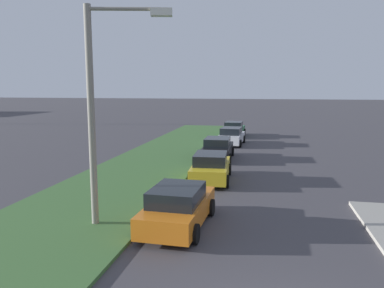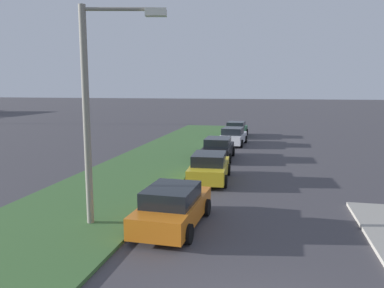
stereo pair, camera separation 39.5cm
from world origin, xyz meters
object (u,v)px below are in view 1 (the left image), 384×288
at_px(parked_car_orange, 178,207).
at_px(parked_car_green, 234,129).
at_px(parked_car_white, 231,136).
at_px(streetlight, 101,101).
at_px(parked_car_yellow, 211,167).
at_px(parked_car_black, 218,149).

distance_m(parked_car_orange, parked_car_green, 24.95).
xyz_separation_m(parked_car_white, streetlight, (-19.91, 2.52, 3.67)).
distance_m(parked_car_yellow, parked_car_white, 12.70).
relative_size(parked_car_yellow, parked_car_black, 1.01).
distance_m(parked_car_black, parked_car_green, 12.14).
bearing_deg(parked_car_yellow, parked_car_white, -2.75).
xyz_separation_m(parked_car_black, parked_car_white, (6.65, -0.30, 0.00)).
height_order(parked_car_orange, parked_car_green, same).
bearing_deg(parked_car_yellow, parked_car_green, -2.07).
xyz_separation_m(parked_car_white, parked_car_green, (5.49, 0.27, 0.00)).
height_order(parked_car_white, streetlight, streetlight).
height_order(parked_car_black, parked_car_white, same).
bearing_deg(streetlight, parked_car_orange, -79.76).
distance_m(parked_car_black, streetlight, 13.94).
height_order(parked_car_yellow, parked_car_white, same).
height_order(parked_car_yellow, parked_car_black, same).
relative_size(parked_car_orange, parked_car_black, 1.01).
bearing_deg(parked_car_white, parked_car_green, 5.68).
distance_m(parked_car_white, streetlight, 20.41).
relative_size(parked_car_yellow, parked_car_white, 1.00).
height_order(parked_car_orange, parked_car_white, same).
bearing_deg(parked_car_white, parked_car_black, -179.74).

